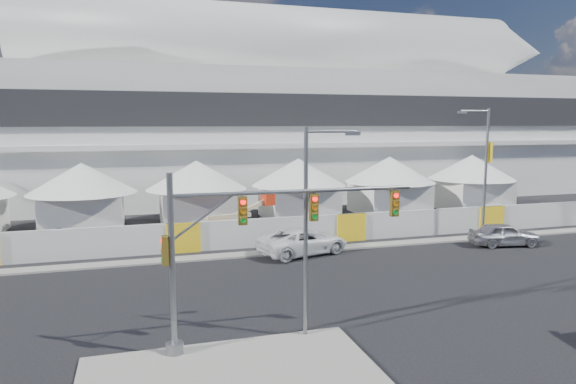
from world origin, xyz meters
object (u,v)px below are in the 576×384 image
object	(u,v)px
streetlight_median	(311,218)
boom_lift	(224,231)
pickup_curb	(303,241)
lot_car_a	(501,210)
lot_car_c	(84,238)
traffic_mast	(233,249)
lot_car_b	(545,209)
sedan_silver	(504,234)
streetlight_curb	(484,164)

from	to	relation	value
streetlight_median	boom_lift	distance (m)	17.70
pickup_curb	lot_car_a	xyz separation A→B (m)	(21.36, 7.43, -0.21)
lot_car_c	traffic_mast	size ratio (longest dim) A/B	0.44
lot_car_b	boom_lift	bearing A→B (deg)	68.12
sedan_silver	traffic_mast	xyz separation A→B (m)	(-21.18, -11.09, 3.11)
pickup_curb	boom_lift	distance (m)	6.39
streetlight_median	sedan_silver	bearing A→B (deg)	30.94
lot_car_b	boom_lift	world-z (taller)	boom_lift
lot_car_a	lot_car_b	bearing A→B (deg)	-93.72
lot_car_a	traffic_mast	size ratio (longest dim) A/B	0.40
sedan_silver	pickup_curb	world-z (taller)	pickup_curb
lot_car_b	traffic_mast	world-z (taller)	traffic_mast
sedan_silver	pickup_curb	xyz separation A→B (m)	(-14.20, 1.84, 0.04)
lot_car_b	traffic_mast	bearing A→B (deg)	95.10
pickup_curb	boom_lift	xyz separation A→B (m)	(-4.46, 4.58, 0.04)
boom_lift	pickup_curb	bearing A→B (deg)	-63.14
traffic_mast	boom_lift	world-z (taller)	traffic_mast
lot_car_a	streetlight_curb	world-z (taller)	streetlight_curb
traffic_mast	lot_car_c	bearing A→B (deg)	110.30
pickup_curb	lot_car_c	world-z (taller)	pickup_curb
traffic_mast	boom_lift	xyz separation A→B (m)	(2.52, 17.51, -3.03)
sedan_silver	lot_car_a	world-z (taller)	sedan_silver
pickup_curb	lot_car_c	distance (m)	15.17
lot_car_b	streetlight_curb	bearing A→B (deg)	91.71
sedan_silver	lot_car_b	xyz separation A→B (m)	(11.47, 8.56, -0.14)
boom_lift	streetlight_median	bearing A→B (deg)	-105.30
sedan_silver	pickup_curb	distance (m)	14.32
streetlight_median	streetlight_curb	bearing A→B (deg)	36.58
streetlight_median	pickup_curb	bearing A→B (deg)	73.15
pickup_curb	lot_car_a	distance (m)	22.62
streetlight_median	traffic_mast	bearing A→B (deg)	-174.86
pickup_curb	lot_car_a	bearing A→B (deg)	-86.97
lot_car_b	boom_lift	size ratio (longest dim) A/B	0.58
pickup_curb	streetlight_median	xyz separation A→B (m)	(-3.83, -12.65, 4.03)
pickup_curb	boom_lift	bearing A→B (deg)	28.10
lot_car_b	streetlight_median	xyz separation A→B (m)	(-29.51, -19.37, 4.21)
lot_car_a	streetlight_curb	distance (m)	11.10
pickup_curb	traffic_mast	bearing A→B (deg)	135.52
traffic_mast	streetlight_curb	distance (m)	25.12
streetlight_curb	pickup_curb	bearing A→B (deg)	-177.36
pickup_curb	lot_car_b	xyz separation A→B (m)	(25.67, 6.72, -0.18)
lot_car_a	streetlight_curb	xyz separation A→B (m)	(-7.27, -6.78, 4.93)
lot_car_c	boom_lift	distance (m)	9.61
pickup_curb	streetlight_median	bearing A→B (deg)	147.02
traffic_mast	streetlight_curb	size ratio (longest dim) A/B	1.02
sedan_silver	boom_lift	xyz separation A→B (m)	(-18.66, 6.42, 0.08)
lot_car_c	streetlight_curb	size ratio (longest dim) A/B	0.45
lot_car_b	streetlight_median	distance (m)	35.55
streetlight_curb	sedan_silver	bearing A→B (deg)	-87.41
streetlight_median	streetlight_curb	distance (m)	22.33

